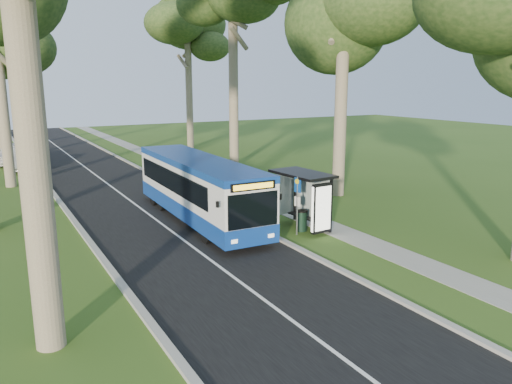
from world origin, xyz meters
The scene contains 13 objects.
ground centered at (0.00, 0.00, 0.00)m, with size 120.00×120.00×0.00m, color #34541A.
road centered at (-3.50, 10.00, 0.01)m, with size 7.00×100.00×0.02m, color black.
kerb_east centered at (0.00, 10.00, 0.06)m, with size 0.25×100.00×0.12m, color #9E9B93.
kerb_west centered at (-7.00, 10.00, 0.06)m, with size 0.25×100.00×0.12m, color #9E9B93.
centre_line centered at (-3.50, 10.00, 0.02)m, with size 0.12×100.00×0.01m, color white.
footpath centered at (3.00, 10.00, 0.01)m, with size 1.50×100.00×0.02m, color gray.
bus centered at (-1.67, 4.98, 1.54)m, with size 2.62×11.25×2.97m.
bus_stop_sign centered at (1.07, 0.72, 1.60)m, with size 0.12×0.36×2.56m.
bus_shelter centered at (1.95, 1.03, 1.81)m, with size 1.84×3.10×2.57m.
litter_bin centered at (1.58, 1.12, 0.47)m, with size 0.53×0.53×0.93m.
car_white centered at (-8.22, 27.85, 0.86)m, with size 2.02×5.02×1.71m, color silver.
car_silver centered at (-8.02, 24.50, 0.83)m, with size 1.76×5.03×1.66m, color #9EA1A6.
tree_east_d centered at (8.00, 30.00, 10.79)m, with size 5.20×5.20×14.55m.
Camera 1 is at (-10.60, -16.46, 6.49)m, focal length 35.00 mm.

